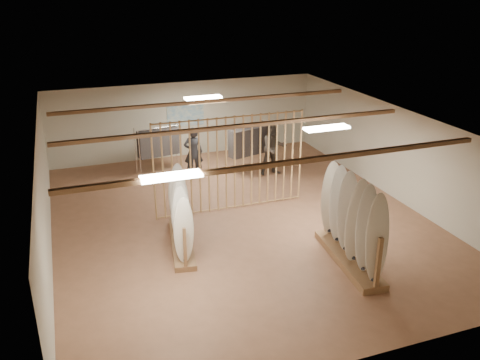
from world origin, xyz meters
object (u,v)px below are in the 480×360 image
object	(u,v)px
shopper_a	(193,149)
rack_right	(351,233)
shopper_b	(274,145)
clothing_rack_b	(248,141)
rack_left	(181,222)
clothing_rack_a	(158,143)

from	to	relation	value
shopper_a	rack_right	bearing A→B (deg)	116.28
shopper_a	shopper_b	distance (m)	2.73
clothing_rack_b	shopper_a	world-z (taller)	shopper_a
rack_left	shopper_b	size ratio (longest dim) A/B	1.26
rack_left	clothing_rack_b	bearing A→B (deg)	61.04
clothing_rack_a	rack_right	bearing A→B (deg)	-78.85
shopper_b	clothing_rack_a	bearing A→B (deg)	156.15
rack_right	shopper_a	xyz separation A→B (m)	(-2.00, 6.67, 0.22)
clothing_rack_a	clothing_rack_b	xyz separation A→B (m)	(2.94, -1.01, 0.03)
rack_left	clothing_rack_a	world-z (taller)	rack_left
rack_left	rack_right	distance (m)	4.16
rack_right	clothing_rack_b	bearing A→B (deg)	96.50
rack_right	shopper_b	bearing A→B (deg)	89.83
clothing_rack_a	shopper_a	distance (m)	1.35
clothing_rack_b	shopper_b	distance (m)	0.92
rack_right	clothing_rack_a	bearing A→B (deg)	117.51
rack_right	clothing_rack_b	xyz separation A→B (m)	(-0.07, 6.57, 0.32)
rack_right	shopper_a	bearing A→B (deg)	112.60
rack_right	clothing_rack_a	distance (m)	8.16
rack_left	shopper_a	distance (m)	4.78
rack_left	rack_right	bearing A→B (deg)	-22.03
clothing_rack_a	shopper_b	world-z (taller)	shopper_b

